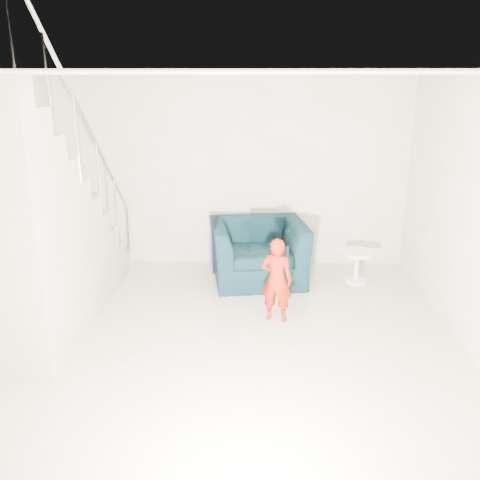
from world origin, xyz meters
The scene contains 11 objects.
floor centered at (0.00, 0.00, 0.00)m, with size 5.50×5.50×0.00m, color tan.
ceiling centered at (0.00, 0.00, 2.70)m, with size 5.50×5.50×0.00m, color silver.
back_wall centered at (0.00, 2.75, 1.35)m, with size 5.00×5.00×0.00m, color #B3A692.
front_wall centered at (0.00, -2.75, 1.35)m, with size 5.00×5.00×0.00m, color #B3A692.
armchair centered at (0.37, 2.08, 0.41)m, with size 1.26×1.10×0.82m, color black.
toddler centered at (0.57, 0.85, 0.49)m, with size 0.36×0.24×0.98m, color #8F0407.
side_table centered at (1.71, 2.04, 0.30)m, with size 0.44×0.44×0.44m.
staircase centered at (-2.00, 0.55, 0.95)m, with size 1.02×3.03×3.62m.
cushion centered at (0.48, 2.36, 0.65)m, with size 0.46×0.13×0.44m, color black.
throw centered at (-0.21, 2.06, 0.51)m, with size 0.06×0.57×0.64m, color black.
phone centered at (0.68, 0.80, 0.86)m, with size 0.02×0.05×0.10m, color black.
Camera 1 is at (0.34, -4.48, 2.67)m, focal length 38.00 mm.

